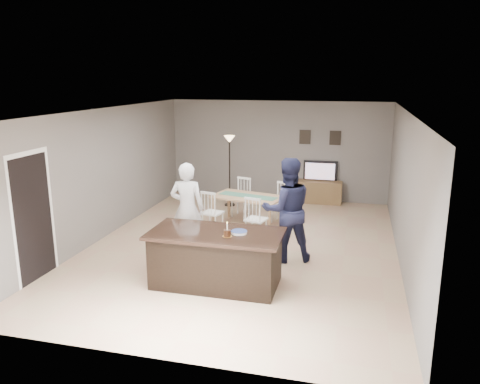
% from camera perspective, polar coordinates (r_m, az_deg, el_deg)
% --- Properties ---
extents(floor, '(8.00, 8.00, 0.00)m').
position_cam_1_polar(floor, '(9.48, 0.31, -6.66)').
color(floor, tan).
rests_on(floor, ground).
extents(room_shell, '(8.00, 8.00, 8.00)m').
position_cam_1_polar(room_shell, '(9.03, 0.32, 3.35)').
color(room_shell, slate).
rests_on(room_shell, floor).
extents(kitchen_island, '(2.15, 1.10, 0.90)m').
position_cam_1_polar(kitchen_island, '(7.70, -2.92, -8.05)').
color(kitchen_island, black).
rests_on(kitchen_island, floor).
extents(tv_console, '(1.20, 0.40, 0.60)m').
position_cam_1_polar(tv_console, '(12.79, 9.62, -0.00)').
color(tv_console, brown).
rests_on(tv_console, floor).
extents(television, '(0.91, 0.12, 0.53)m').
position_cam_1_polar(television, '(12.74, 9.74, 2.53)').
color(television, black).
rests_on(television, tv_console).
extents(tv_screen_glow, '(0.78, 0.00, 0.78)m').
position_cam_1_polar(tv_screen_glow, '(12.66, 9.72, 2.49)').
color(tv_screen_glow, '#EF581A').
rests_on(tv_screen_glow, tv_console).
extents(picture_frames, '(1.10, 0.02, 0.38)m').
position_cam_1_polar(picture_frames, '(12.73, 9.73, 6.58)').
color(picture_frames, black).
rests_on(picture_frames, room_shell).
extents(doorway, '(0.00, 2.10, 2.65)m').
position_cam_1_polar(doorway, '(8.39, -24.00, -1.63)').
color(doorway, black).
rests_on(doorway, floor).
extents(woman, '(0.69, 0.50, 1.77)m').
position_cam_1_polar(woman, '(8.97, -6.45, -2.00)').
color(woman, silver).
rests_on(woman, floor).
extents(man, '(1.14, 1.03, 1.93)m').
position_cam_1_polar(man, '(8.58, 5.76, -2.18)').
color(man, '#181B36').
rests_on(man, floor).
extents(birthday_cake, '(0.15, 0.15, 0.24)m').
position_cam_1_polar(birthday_cake, '(7.33, -1.57, -5.02)').
color(birthday_cake, gold).
rests_on(birthday_cake, kitchen_island).
extents(plate_stack, '(0.26, 0.26, 0.04)m').
position_cam_1_polar(plate_stack, '(7.48, -0.12, -4.91)').
color(plate_stack, white).
rests_on(plate_stack, kitchen_island).
extents(dining_table, '(1.83, 2.03, 0.94)m').
position_cam_1_polar(dining_table, '(10.52, 0.97, -1.15)').
color(dining_table, '#A58159').
rests_on(dining_table, floor).
extents(floor_lamp, '(0.28, 0.28, 1.85)m').
position_cam_1_polar(floor_lamp, '(12.14, -1.29, 4.94)').
color(floor_lamp, black).
rests_on(floor_lamp, floor).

